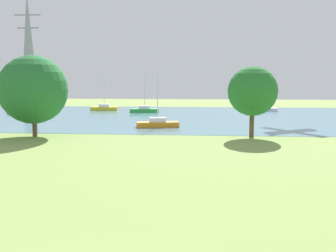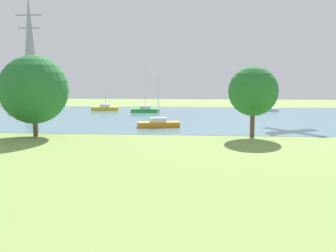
{
  "view_description": "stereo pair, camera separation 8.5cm",
  "coord_description": "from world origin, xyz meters",
  "views": [
    {
      "loc": [
        3.69,
        -7.14,
        5.36
      ],
      "look_at": [
        1.74,
        15.4,
        2.65
      ],
      "focal_mm": 40.92,
      "sensor_mm": 36.0,
      "label": 1
    },
    {
      "loc": [
        3.77,
        -7.13,
        5.36
      ],
      "look_at": [
        1.74,
        15.4,
        2.65
      ],
      "focal_mm": 40.92,
      "sensor_mm": 36.0,
      "label": 2
    }
  ],
  "objects": [
    {
      "name": "ground_plane",
      "position": [
        0.0,
        22.0,
        0.0
      ],
      "size": [
        160.0,
        160.0,
        0.0
      ],
      "primitive_type": "plane",
      "color": "#7F994C"
    },
    {
      "name": "sailboat_green",
      "position": [
        -5.77,
        56.36,
        0.47
      ],
      "size": [
        4.93,
        1.99,
        7.31
      ],
      "color": "green",
      "rests_on": "water_surface"
    },
    {
      "name": "sailboat_white",
      "position": [
        14.59,
        60.89,
        0.45
      ],
      "size": [
        5.03,
        2.91,
        5.41
      ],
      "color": "white",
      "rests_on": "water_surface"
    },
    {
      "name": "sailboat_brown",
      "position": [
        -26.07,
        54.19,
        0.48
      ],
      "size": [
        4.83,
        1.61,
        7.99
      ],
      "color": "brown",
      "rests_on": "water_surface"
    },
    {
      "name": "tree_east_far",
      "position": [
        8.53,
        29.62,
        4.33
      ],
      "size": [
        4.69,
        4.69,
        6.69
      ],
      "color": "brown",
      "rests_on": "ground"
    },
    {
      "name": "sailboat_orange",
      "position": [
        -1.24,
        36.21,
        0.45
      ],
      "size": [
        5.02,
        2.55,
        5.98
      ],
      "color": "orange",
      "rests_on": "water_surface"
    },
    {
      "name": "tree_west_far",
      "position": [
        -12.19,
        28.01,
        4.47
      ],
      "size": [
        6.48,
        6.48,
        7.72
      ],
      "color": "brown",
      "rests_on": "ground"
    },
    {
      "name": "sailboat_yellow",
      "position": [
        -13.6,
        60.15,
        0.46
      ],
      "size": [
        4.86,
        1.72,
        6.43
      ],
      "color": "yellow",
      "rests_on": "water_surface"
    },
    {
      "name": "electricity_pylon",
      "position": [
        -37.61,
        82.88,
        13.0
      ],
      "size": [
        6.4,
        4.4,
        25.97
      ],
      "color": "gray",
      "rests_on": "ground"
    },
    {
      "name": "water_surface",
      "position": [
        0.0,
        50.0,
        0.01
      ],
      "size": [
        140.0,
        40.0,
        0.02
      ],
      "primitive_type": "cube",
      "color": "teal",
      "rests_on": "ground"
    }
  ]
}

